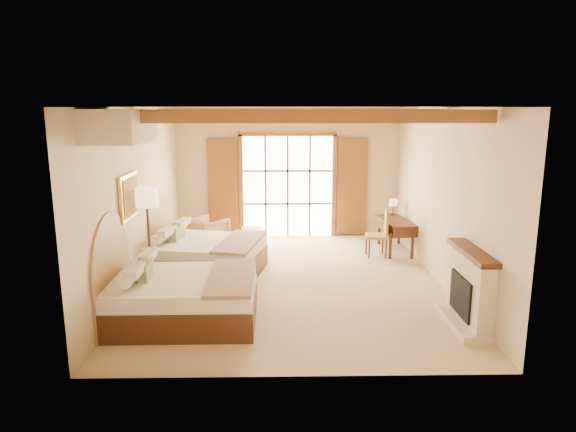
{
  "coord_description": "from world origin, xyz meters",
  "views": [
    {
      "loc": [
        -0.23,
        -9.18,
        3.21
      ],
      "look_at": [
        -0.05,
        0.2,
        1.2
      ],
      "focal_mm": 32.0,
      "sensor_mm": 36.0,
      "label": 1
    }
  ],
  "objects_px": {
    "bed_near": "(171,293)",
    "armchair": "(207,233)",
    "nightstand": "(144,285)",
    "desk": "(395,234)",
    "bed_far": "(195,252)"
  },
  "relations": [
    {
      "from": "nightstand",
      "to": "armchair",
      "type": "relative_size",
      "value": 0.68
    },
    {
      "from": "bed_near",
      "to": "nightstand",
      "type": "bearing_deg",
      "value": 126.25
    },
    {
      "from": "nightstand",
      "to": "armchair",
      "type": "distance_m",
      "value": 3.26
    },
    {
      "from": "bed_near",
      "to": "nightstand",
      "type": "xyz_separation_m",
      "value": [
        -0.62,
        0.83,
        -0.17
      ]
    },
    {
      "from": "bed_far",
      "to": "desk",
      "type": "relative_size",
      "value": 1.83
    },
    {
      "from": "bed_far",
      "to": "bed_near",
      "type": "bearing_deg",
      "value": -78.53
    },
    {
      "from": "bed_near",
      "to": "nightstand",
      "type": "height_order",
      "value": "bed_near"
    },
    {
      "from": "bed_far",
      "to": "armchair",
      "type": "bearing_deg",
      "value": 101.84
    },
    {
      "from": "bed_far",
      "to": "desk",
      "type": "distance_m",
      "value": 4.53
    },
    {
      "from": "nightstand",
      "to": "desk",
      "type": "xyz_separation_m",
      "value": [
        4.89,
        2.95,
        0.11
      ]
    },
    {
      "from": "bed_near",
      "to": "armchair",
      "type": "distance_m",
      "value": 4.03
    },
    {
      "from": "bed_near",
      "to": "bed_far",
      "type": "bearing_deg",
      "value": 89.46
    },
    {
      "from": "armchair",
      "to": "desk",
      "type": "bearing_deg",
      "value": -142.7
    },
    {
      "from": "desk",
      "to": "bed_near",
      "type": "bearing_deg",
      "value": -144.75
    },
    {
      "from": "bed_near",
      "to": "nightstand",
      "type": "relative_size",
      "value": 4.08
    }
  ]
}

